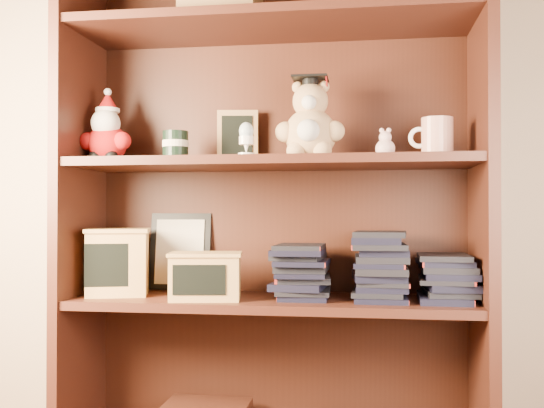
{
  "coord_description": "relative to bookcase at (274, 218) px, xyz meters",
  "views": [
    {
      "loc": [
        0.08,
        -0.51,
        0.79
      ],
      "look_at": [
        -0.19,
        1.3,
        0.82
      ],
      "focal_mm": 42.0,
      "sensor_mm": 36.0,
      "label": 1
    }
  ],
  "objects": [
    {
      "name": "shelf_upper",
      "position": [
        0.0,
        -0.05,
        0.16
      ],
      "size": [
        1.14,
        0.33,
        0.02
      ],
      "color": "#3E1B11",
      "rests_on": "ground"
    },
    {
      "name": "treats_box",
      "position": [
        -0.46,
        -0.05,
        -0.13
      ],
      "size": [
        0.22,
        0.22,
        0.2
      ],
      "color": "tan",
      "rests_on": "shelf_lower"
    },
    {
      "name": "chalkboard_plaque",
      "position": [
        -0.12,
        0.06,
        0.25
      ],
      "size": [
        0.13,
        0.07,
        0.16
      ],
      "color": "#9E7547",
      "rests_on": "shelf_upper"
    },
    {
      "name": "bookcase",
      "position": [
        0.0,
        0.0,
        0.0
      ],
      "size": [
        1.2,
        0.35,
        1.6
      ],
      "color": "#3E1B11",
      "rests_on": "ground"
    },
    {
      "name": "pencils_box",
      "position": [
        -0.18,
        -0.12,
        -0.16
      ],
      "size": [
        0.22,
        0.18,
        0.13
      ],
      "color": "tan",
      "rests_on": "shelf_lower"
    },
    {
      "name": "shelf_lower",
      "position": [
        0.0,
        -0.05,
        -0.24
      ],
      "size": [
        1.14,
        0.33,
        0.02
      ],
      "color": "#3E1B11",
      "rests_on": "ground"
    },
    {
      "name": "book_stack_right",
      "position": [
        0.49,
        -0.05,
        -0.16
      ],
      "size": [
        0.14,
        0.2,
        0.13
      ],
      "color": "black",
      "rests_on": "shelf_lower"
    },
    {
      "name": "teachers_tin",
      "position": [
        -0.29,
        -0.05,
        0.22
      ],
      "size": [
        0.08,
        0.08,
        0.09
      ],
      "color": "black",
      "rests_on": "shelf_upper"
    },
    {
      "name": "book_stack_mid",
      "position": [
        0.31,
        -0.05,
        -0.13
      ],
      "size": [
        0.14,
        0.2,
        0.19
      ],
      "color": "black",
      "rests_on": "shelf_lower"
    },
    {
      "name": "certificate_frame",
      "position": [
        -0.31,
        0.09,
        -0.11
      ],
      "size": [
        0.19,
        0.05,
        0.24
      ],
      "color": "black",
      "rests_on": "shelf_lower"
    },
    {
      "name": "santa_plush",
      "position": [
        -0.5,
        -0.06,
        0.25
      ],
      "size": [
        0.16,
        0.12,
        0.23
      ],
      "color": "#A50F0F",
      "rests_on": "shelf_upper"
    },
    {
      "name": "pink_figurine",
      "position": [
        0.32,
        -0.05,
        0.2
      ],
      "size": [
        0.06,
        0.06,
        0.09
      ],
      "color": "beige",
      "rests_on": "shelf_upper"
    },
    {
      "name": "egg_cup",
      "position": [
        -0.06,
        -0.13,
        0.22
      ],
      "size": [
        0.05,
        0.05,
        0.1
      ],
      "color": "white",
      "rests_on": "shelf_upper"
    },
    {
      "name": "grad_teddy_bear",
      "position": [
        0.11,
        -0.06,
        0.26
      ],
      "size": [
        0.2,
        0.17,
        0.24
      ],
      "color": "tan",
      "rests_on": "shelf_upper"
    },
    {
      "name": "teacher_mug",
      "position": [
        0.46,
        -0.05,
        0.23
      ],
      "size": [
        0.12,
        0.09,
        0.11
      ],
      "color": "silver",
      "rests_on": "shelf_upper"
    },
    {
      "name": "book_stack_left",
      "position": [
        0.09,
        -0.05,
        -0.15
      ],
      "size": [
        0.14,
        0.2,
        0.16
      ],
      "color": "black",
      "rests_on": "shelf_lower"
    }
  ]
}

